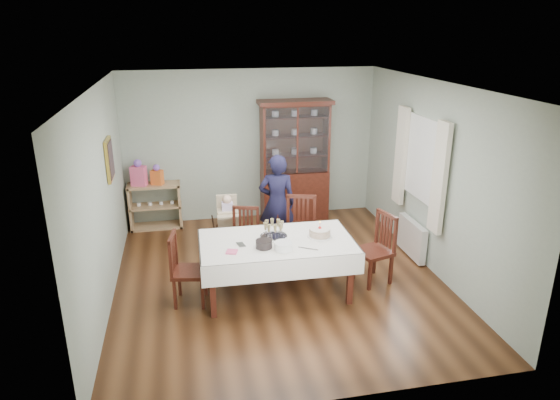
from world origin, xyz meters
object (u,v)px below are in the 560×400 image
object	(u,v)px
chair_far_right	(300,245)
gift_bag_orange	(157,176)
dining_table	(277,267)
chair_end_right	(374,262)
chair_far_left	(245,251)
champagne_tray	(274,232)
high_chair	(228,231)
birthday_cake	(320,233)
gift_bag_pink	(139,174)
chair_end_left	(189,282)
sideboard	(155,206)
woman	(277,203)
china_cabinet	(295,159)

from	to	relation	value
chair_far_right	gift_bag_orange	size ratio (longest dim) A/B	2.87
dining_table	chair_end_right	distance (m)	1.38
chair_end_right	chair_far_left	bearing A→B (deg)	-130.12
dining_table	champagne_tray	world-z (taller)	champagne_tray
chair_end_right	high_chair	size ratio (longest dim) A/B	1.03
dining_table	high_chair	distance (m)	1.45
gift_bag_orange	chair_far_right	bearing A→B (deg)	-41.87
chair_end_right	high_chair	distance (m)	2.30
birthday_cake	gift_bag_pink	world-z (taller)	gift_bag_pink
birthday_cake	gift_bag_orange	bearing A→B (deg)	129.33
chair_end_left	high_chair	distance (m)	1.52
birthday_cake	gift_bag_pink	size ratio (longest dim) A/B	0.70
sideboard	woman	size ratio (longest dim) A/B	0.58
sideboard	chair_end_left	distance (m)	2.73
champagne_tray	dining_table	bearing A→B (deg)	-81.26
chair_far_left	woman	world-z (taller)	woman
chair_far_left	birthday_cake	bearing A→B (deg)	-22.85
chair_far_right	sideboard	bearing A→B (deg)	156.72
sideboard	chair_far_right	xyz separation A→B (m)	(2.16, -1.89, -0.09)
china_cabinet	gift_bag_orange	xyz separation A→B (m)	(-2.43, 0.00, -0.16)
dining_table	chair_end_right	world-z (taller)	chair_end_right
champagne_tray	gift_bag_orange	bearing A→B (deg)	121.74
chair_end_left	gift_bag_pink	bearing A→B (deg)	25.15
dining_table	chair_far_right	xyz separation A→B (m)	(0.50, 0.78, -0.08)
sideboard	china_cabinet	bearing A→B (deg)	-0.49
china_cabinet	birthday_cake	bearing A→B (deg)	-95.77
high_chair	gift_bag_orange	size ratio (longest dim) A/B	2.69
birthday_cake	chair_end_left	bearing A→B (deg)	-179.10
sideboard	chair_far_right	size ratio (longest dim) A/B	0.88
chair_far_right	china_cabinet	bearing A→B (deg)	97.50
gift_bag_orange	dining_table	bearing A→B (deg)	-59.15
champagne_tray	high_chair	bearing A→B (deg)	111.57
champagne_tray	birthday_cake	world-z (taller)	birthday_cake
china_cabinet	chair_far_left	bearing A→B (deg)	-122.23
chair_end_left	champagne_tray	bearing A→B (deg)	-73.21
gift_bag_pink	chair_end_right	bearing A→B (deg)	-38.58
china_cabinet	chair_far_left	size ratio (longest dim) A/B	2.39
chair_end_right	champagne_tray	world-z (taller)	chair_end_right
china_cabinet	chair_far_right	distance (m)	2.07
dining_table	champagne_tray	bearing A→B (deg)	98.74
dining_table	chair_end_left	bearing A→B (deg)	-179.14
woman	high_chair	size ratio (longest dim) A/B	1.63
sideboard	chair_end_right	world-z (taller)	chair_end_right
chair_far_left	woman	bearing A→B (deg)	60.99
chair_end_right	gift_bag_pink	xyz separation A→B (m)	(-3.26, 2.60, 0.71)
chair_end_left	chair_end_right	bearing A→B (deg)	-78.78
china_cabinet	gift_bag_orange	size ratio (longest dim) A/B	6.10
gift_bag_pink	chair_end_left	bearing A→B (deg)	-74.70
dining_table	gift_bag_orange	distance (m)	3.14
champagne_tray	gift_bag_pink	world-z (taller)	gift_bag_pink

